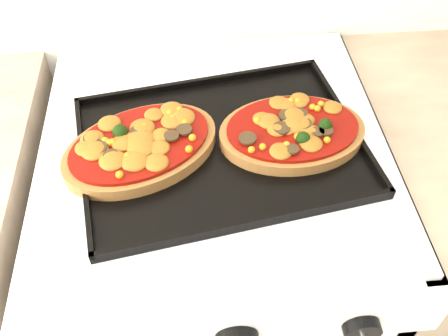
{
  "coord_description": "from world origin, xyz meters",
  "views": [
    {
      "loc": [
        -0.01,
        1.1,
        1.52
      ],
      "look_at": [
        0.04,
        1.62,
        0.92
      ],
      "focal_mm": 40.0,
      "sensor_mm": 36.0,
      "label": 1
    }
  ],
  "objects_px": {
    "baking_tray": "(221,145)",
    "pizza_left": "(140,146)",
    "pizza_right": "(292,131)",
    "stove": "(217,273)"
  },
  "relations": [
    {
      "from": "baking_tray",
      "to": "pizza_left",
      "type": "relative_size",
      "value": 1.76
    },
    {
      "from": "pizza_right",
      "to": "pizza_left",
      "type": "bearing_deg",
      "value": -177.21
    },
    {
      "from": "pizza_left",
      "to": "pizza_right",
      "type": "bearing_deg",
      "value": 2.79
    },
    {
      "from": "stove",
      "to": "pizza_left",
      "type": "distance_m",
      "value": 0.5
    },
    {
      "from": "baking_tray",
      "to": "pizza_left",
      "type": "bearing_deg",
      "value": 173.45
    },
    {
      "from": "pizza_left",
      "to": "pizza_right",
      "type": "relative_size",
      "value": 1.06
    },
    {
      "from": "stove",
      "to": "pizza_left",
      "type": "height_order",
      "value": "pizza_left"
    },
    {
      "from": "pizza_left",
      "to": "pizza_right",
      "type": "distance_m",
      "value": 0.25
    },
    {
      "from": "baking_tray",
      "to": "pizza_right",
      "type": "bearing_deg",
      "value": -6.12
    },
    {
      "from": "baking_tray",
      "to": "pizza_left",
      "type": "xyz_separation_m",
      "value": [
        -0.13,
        -0.01,
        0.02
      ]
    }
  ]
}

